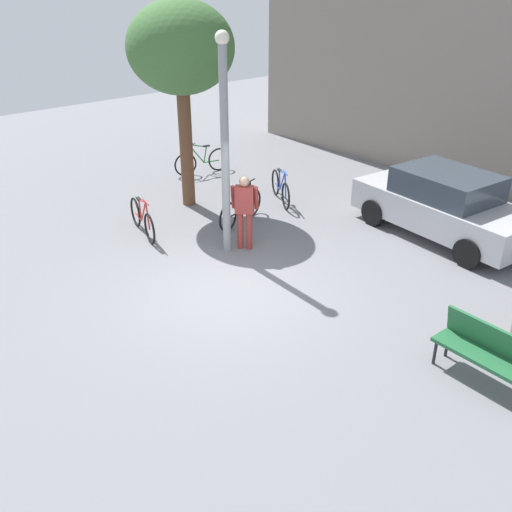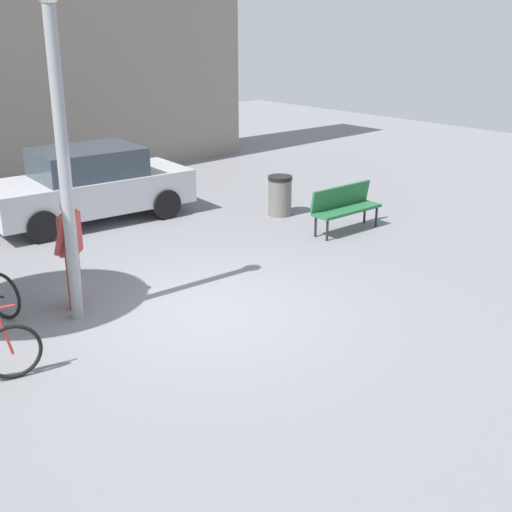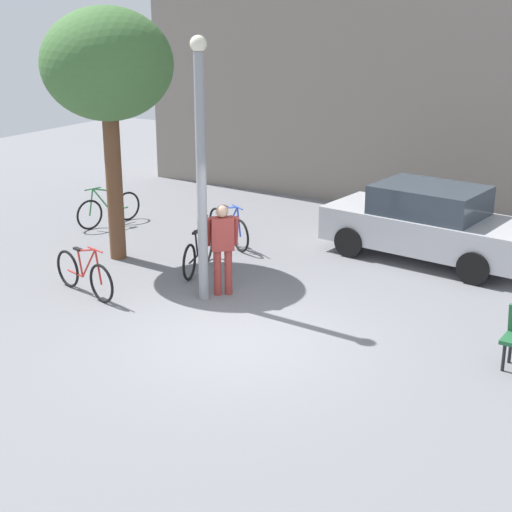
% 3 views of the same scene
% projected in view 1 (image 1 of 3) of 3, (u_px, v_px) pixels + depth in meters
% --- Properties ---
extents(ground_plane, '(36.00, 36.00, 0.00)m').
position_uv_depth(ground_plane, '(233.00, 292.00, 10.94)').
color(ground_plane, slate).
extents(lamppost, '(0.28, 0.28, 4.56)m').
position_uv_depth(lamppost, '(225.00, 140.00, 11.47)').
color(lamppost, gray).
rests_on(lamppost, ground_plane).
extents(person_by_lamppost, '(0.59, 0.56, 1.67)m').
position_uv_depth(person_by_lamppost, '(245.00, 208.00, 12.25)').
color(person_by_lamppost, '#9E3833').
rests_on(person_by_lamppost, ground_plane).
extents(park_bench, '(1.62, 0.56, 0.92)m').
position_uv_depth(park_bench, '(489.00, 351.00, 8.34)').
color(park_bench, '#236038').
rests_on(park_bench, ground_plane).
extents(plaza_tree, '(2.56, 2.56, 5.01)m').
position_uv_depth(plaza_tree, '(181.00, 50.00, 13.35)').
color(plaza_tree, brown).
rests_on(plaza_tree, ground_plane).
extents(bicycle_blue, '(1.60, 0.93, 0.97)m').
position_uv_depth(bicycle_blue, '(281.00, 188.00, 15.04)').
color(bicycle_blue, black).
rests_on(bicycle_blue, ground_plane).
extents(bicycle_green, '(0.46, 1.77, 0.97)m').
position_uv_depth(bicycle_green, '(202.00, 161.00, 17.18)').
color(bicycle_green, black).
rests_on(bicycle_green, ground_plane).
extents(bicycle_red, '(1.77, 0.50, 0.97)m').
position_uv_depth(bicycle_red, '(142.00, 219.00, 13.17)').
color(bicycle_red, black).
rests_on(bicycle_red, ground_plane).
extents(bicycle_black, '(0.57, 1.75, 0.97)m').
position_uv_depth(bicycle_black, '(241.00, 208.00, 13.76)').
color(bicycle_black, black).
rests_on(bicycle_black, ground_plane).
extents(parked_car_silver, '(4.37, 2.19, 1.55)m').
position_uv_depth(parked_car_silver, '(444.00, 205.00, 12.93)').
color(parked_car_silver, '#B7B7BC').
rests_on(parked_car_silver, ground_plane).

